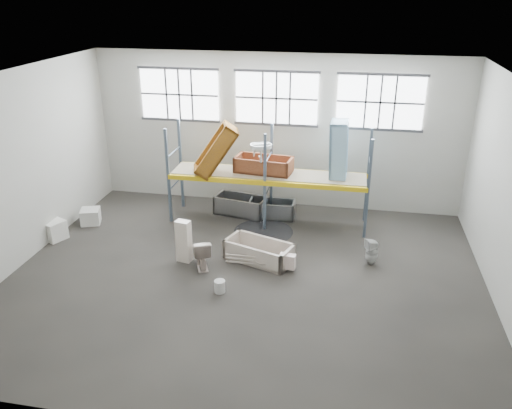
% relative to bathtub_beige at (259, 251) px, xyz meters
% --- Properties ---
extents(floor, '(12.00, 10.00, 0.10)m').
position_rel_bathtub_beige_xyz_m(floor, '(-0.19, -0.96, -0.32)').
color(floor, '#423E38').
rests_on(floor, ground).
extents(ceiling, '(12.00, 10.00, 0.10)m').
position_rel_bathtub_beige_xyz_m(ceiling, '(-0.19, -0.96, 4.78)').
color(ceiling, silver).
rests_on(ceiling, ground).
extents(wall_back, '(12.00, 0.10, 5.00)m').
position_rel_bathtub_beige_xyz_m(wall_back, '(-0.19, 4.09, 2.23)').
color(wall_back, '#B1AFA4').
rests_on(wall_back, ground).
extents(wall_front, '(12.00, 0.10, 5.00)m').
position_rel_bathtub_beige_xyz_m(wall_front, '(-0.19, -6.01, 2.23)').
color(wall_front, '#A5A499').
rests_on(wall_front, ground).
extents(wall_left, '(0.10, 10.00, 5.00)m').
position_rel_bathtub_beige_xyz_m(wall_left, '(-6.24, -0.96, 2.23)').
color(wall_left, '#A09F95').
rests_on(wall_left, ground).
extents(window_left, '(2.60, 0.04, 1.60)m').
position_rel_bathtub_beige_xyz_m(window_left, '(-3.39, 3.98, 3.33)').
color(window_left, white).
rests_on(window_left, wall_back).
extents(window_mid, '(2.60, 0.04, 1.60)m').
position_rel_bathtub_beige_xyz_m(window_mid, '(-0.19, 3.98, 3.33)').
color(window_mid, white).
rests_on(window_mid, wall_back).
extents(window_right, '(2.60, 0.04, 1.60)m').
position_rel_bathtub_beige_xyz_m(window_right, '(3.01, 3.98, 3.33)').
color(window_right, white).
rests_on(window_right, wall_back).
extents(rack_upright_la, '(0.08, 0.08, 3.00)m').
position_rel_bathtub_beige_xyz_m(rack_upright_la, '(-3.19, 1.94, 1.23)').
color(rack_upright_la, slate).
rests_on(rack_upright_la, floor).
extents(rack_upright_lb, '(0.08, 0.08, 3.00)m').
position_rel_bathtub_beige_xyz_m(rack_upright_lb, '(-3.19, 3.14, 1.23)').
color(rack_upright_lb, slate).
rests_on(rack_upright_lb, floor).
extents(rack_upright_ma, '(0.08, 0.08, 3.00)m').
position_rel_bathtub_beige_xyz_m(rack_upright_ma, '(-0.19, 1.94, 1.23)').
color(rack_upright_ma, slate).
rests_on(rack_upright_ma, floor).
extents(rack_upright_mb, '(0.08, 0.08, 3.00)m').
position_rel_bathtub_beige_xyz_m(rack_upright_mb, '(-0.19, 3.14, 1.23)').
color(rack_upright_mb, slate).
rests_on(rack_upright_mb, floor).
extents(rack_upright_ra, '(0.08, 0.08, 3.00)m').
position_rel_bathtub_beige_xyz_m(rack_upright_ra, '(2.81, 1.94, 1.23)').
color(rack_upright_ra, slate).
rests_on(rack_upright_ra, floor).
extents(rack_upright_rb, '(0.08, 0.08, 3.00)m').
position_rel_bathtub_beige_xyz_m(rack_upright_rb, '(2.81, 3.14, 1.23)').
color(rack_upright_rb, slate).
rests_on(rack_upright_rb, floor).
extents(rack_beam_front, '(6.00, 0.10, 0.14)m').
position_rel_bathtub_beige_xyz_m(rack_beam_front, '(-0.19, 1.94, 1.23)').
color(rack_beam_front, yellow).
rests_on(rack_beam_front, floor).
extents(rack_beam_back, '(6.00, 0.10, 0.14)m').
position_rel_bathtub_beige_xyz_m(rack_beam_back, '(-0.19, 3.14, 1.23)').
color(rack_beam_back, yellow).
rests_on(rack_beam_back, floor).
extents(shelf_deck, '(5.90, 1.10, 0.03)m').
position_rel_bathtub_beige_xyz_m(shelf_deck, '(-0.19, 2.54, 1.31)').
color(shelf_deck, gray).
rests_on(shelf_deck, floor).
extents(wet_patch, '(1.80, 1.80, 0.00)m').
position_rel_bathtub_beige_xyz_m(wet_patch, '(-0.19, 1.74, -0.26)').
color(wet_patch, black).
rests_on(wet_patch, floor).
extents(bathtub_beige, '(2.00, 1.41, 0.53)m').
position_rel_bathtub_beige_xyz_m(bathtub_beige, '(0.00, 0.00, 0.00)').
color(bathtub_beige, beige).
rests_on(bathtub_beige, floor).
extents(cistern_spare, '(0.44, 0.25, 0.40)m').
position_rel_bathtub_beige_xyz_m(cistern_spare, '(0.83, -0.42, 0.01)').
color(cistern_spare, beige).
rests_on(cistern_spare, bathtub_beige).
extents(sink_in_tub, '(0.57, 0.57, 0.15)m').
position_rel_bathtub_beige_xyz_m(sink_in_tub, '(0.18, -0.38, -0.11)').
color(sink_in_tub, beige).
rests_on(sink_in_tub, bathtub_beige).
extents(toilet_beige, '(0.75, 0.93, 0.83)m').
position_rel_bathtub_beige_xyz_m(toilet_beige, '(-1.43, -0.63, 0.15)').
color(toilet_beige, beige).
rests_on(toilet_beige, floor).
extents(cistern_tall, '(0.42, 0.32, 1.18)m').
position_rel_bathtub_beige_xyz_m(cistern_tall, '(-1.97, -0.41, 0.32)').
color(cistern_tall, beige).
rests_on(cistern_tall, floor).
extents(toilet_white, '(0.44, 0.44, 0.72)m').
position_rel_bathtub_beige_xyz_m(toilet_white, '(2.99, 0.36, 0.10)').
color(toilet_white, silver).
rests_on(toilet_white, floor).
extents(steel_tub_left, '(1.76, 1.07, 0.60)m').
position_rel_bathtub_beige_xyz_m(steel_tub_left, '(-1.13, 2.90, 0.03)').
color(steel_tub_left, '#9A9CA0').
rests_on(steel_tub_left, floor).
extents(steel_tub_right, '(1.47, 0.72, 0.53)m').
position_rel_bathtub_beige_xyz_m(steel_tub_right, '(-0.11, 2.88, 0.00)').
color(steel_tub_right, '#9DA1A5').
rests_on(steel_tub_right, floor).
extents(rust_tub_flat, '(1.81, 1.01, 0.49)m').
position_rel_bathtub_beige_xyz_m(rust_tub_flat, '(-0.35, 2.65, 1.55)').
color(rust_tub_flat, brown).
rests_on(rust_tub_flat, shelf_deck).
extents(rust_tub_tilted, '(1.56, 1.18, 1.69)m').
position_rel_bathtub_beige_xyz_m(rust_tub_tilted, '(-1.77, 2.36, 2.03)').
color(rust_tub_tilted, '#9A5D0B').
rests_on(rust_tub_tilted, shelf_deck).
extents(sink_on_shelf, '(0.79, 0.71, 0.58)m').
position_rel_bathtub_beige_xyz_m(sink_on_shelf, '(-0.35, 2.16, 1.83)').
color(sink_on_shelf, silver).
rests_on(sink_on_shelf, rust_tub_flat).
extents(blue_tub_upright, '(0.58, 0.84, 1.77)m').
position_rel_bathtub_beige_xyz_m(blue_tub_upright, '(1.89, 2.70, 2.13)').
color(blue_tub_upright, '#88B4CF').
rests_on(blue_tub_upright, shelf_deck).
extents(bucket, '(0.30, 0.30, 0.31)m').
position_rel_bathtub_beige_xyz_m(bucket, '(-0.65, -1.74, -0.11)').
color(bucket, beige).
rests_on(bucket, floor).
extents(carton_near, '(0.84, 0.79, 0.57)m').
position_rel_bathtub_beige_xyz_m(carton_near, '(-6.18, 0.15, 0.02)').
color(carton_near, white).
rests_on(carton_near, floor).
extents(carton_far, '(0.72, 0.72, 0.47)m').
position_rel_bathtub_beige_xyz_m(carton_far, '(-5.60, 1.32, -0.03)').
color(carton_far, silver).
rests_on(carton_far, floor).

